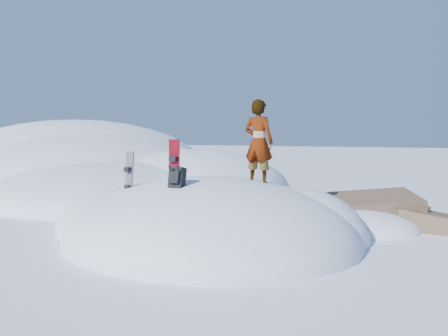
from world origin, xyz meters
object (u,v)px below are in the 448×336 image
(snowboard_red, at_px, (174,171))
(snowboard_dark, at_px, (129,180))
(backpack, at_px, (177,177))
(person, at_px, (259,142))

(snowboard_red, height_order, snowboard_dark, snowboard_red)
(backpack, bearing_deg, snowboard_dark, 165.42)
(backpack, xyz_separation_m, person, (1.42, 1.39, 0.72))
(backpack, distance_m, person, 2.11)
(person, bearing_deg, snowboard_red, 25.19)
(snowboard_red, relative_size, backpack, 2.93)
(snowboard_red, relative_size, snowboard_dark, 1.10)
(backpack, height_order, person, person)
(snowboard_red, bearing_deg, person, 18.90)
(snowboard_dark, bearing_deg, snowboard_red, 51.65)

